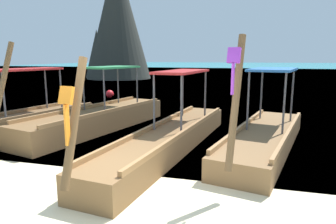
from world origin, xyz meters
The scene contains 8 objects.
ground centered at (0.00, 0.00, 0.00)m, with size 120.00×120.00×0.00m, color beige.
sea_water centered at (0.00, 61.23, 0.00)m, with size 120.00×120.00×0.00m, color teal.
longtail_boat_pink_ribbon centered at (-4.82, 2.90, 0.35)m, with size 2.58×7.14×2.75m.
longtail_boat_blue_ribbon centered at (-2.64, 4.44, 0.38)m, with size 2.55×6.37×2.66m.
longtail_boat_orange_ribbon centered at (0.13, 2.96, 0.33)m, with size 1.92×7.24×2.32m.
longtail_boat_violet_ribbon centered at (2.41, 3.70, 0.32)m, with size 2.43×5.97×2.69m.
karst_rock centered at (-11.83, 26.43, 6.14)m, with size 7.64×6.82×12.69m.
mooring_buoy_near centered at (-5.63, 11.53, 0.23)m, with size 0.45×0.45×0.45m.
Camera 1 is at (1.98, -4.17, 2.32)m, focal length 32.60 mm.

